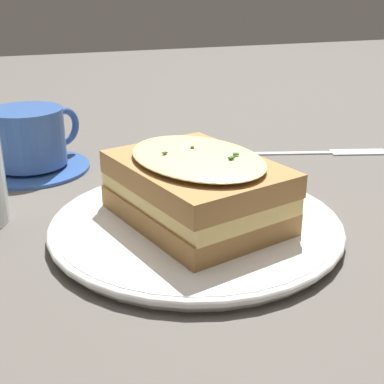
# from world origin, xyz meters

# --- Properties ---
(ground_plane) EXTENTS (2.40, 2.40, 0.00)m
(ground_plane) POSITION_xyz_m (0.00, 0.00, 0.00)
(ground_plane) COLOR #514C47
(dinner_plate) EXTENTS (0.26, 0.26, 0.01)m
(dinner_plate) POSITION_xyz_m (0.02, -0.00, 0.01)
(dinner_plate) COLOR white
(dinner_plate) RESTS_ON ground_plane
(sandwich) EXTENTS (0.17, 0.15, 0.06)m
(sandwich) POSITION_xyz_m (0.02, -0.00, 0.04)
(sandwich) COLOR #A37542
(sandwich) RESTS_ON dinner_plate
(teacup_with_saucer) EXTENTS (0.13, 0.13, 0.07)m
(teacup_with_saucer) POSITION_xyz_m (-0.20, -0.12, 0.03)
(teacup_with_saucer) COLOR #33569E
(teacup_with_saucer) RESTS_ON ground_plane
(fork) EXTENTS (0.07, 0.18, 0.00)m
(fork) POSITION_xyz_m (-0.14, 0.24, 0.00)
(fork) COLOR silver
(fork) RESTS_ON ground_plane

